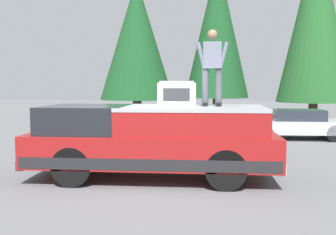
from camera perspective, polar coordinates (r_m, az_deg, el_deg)
ground_plane at (r=8.58m, az=-2.04°, el=-9.50°), size 90.00×90.00×0.00m
pickup_truck at (r=8.78m, az=-2.20°, el=-3.37°), size 2.01×5.54×1.65m
compressor_unit at (r=8.81m, az=1.39°, el=3.55°), size 0.65×0.84×0.56m
person_on_truck_bed at (r=8.72m, az=6.52°, el=7.61°), size 0.29×0.72×1.69m
parked_car_silver at (r=15.98m, az=18.28°, el=-0.94°), size 1.64×4.10×1.16m
conifer_left at (r=20.60m, az=20.94°, el=13.72°), size 3.58×3.58×9.57m
conifer_center_left at (r=21.54m, az=7.25°, el=12.80°), size 3.45×3.45×8.83m
conifer_center_right at (r=21.45m, az=-4.62°, el=11.33°), size 4.01×4.01×7.80m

